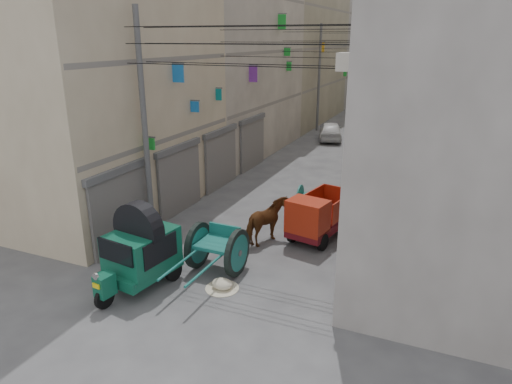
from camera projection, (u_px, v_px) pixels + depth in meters
The scene contains 18 objects.
ground at pixel (129, 357), 10.50m from camera, with size 140.00×140.00×0.00m, color #424244.
building_row_left at pixel (292, 44), 41.11m from camera, with size 8.00×62.00×14.00m.
building_row_right at pixel (488, 45), 35.12m from camera, with size 8.00×62.00×14.00m.
end_cap_building at pixel (416, 41), 65.84m from camera, with size 22.00×10.00×13.00m, color gray.
shutters_left at pixel (202, 166), 20.51m from camera, with size 0.18×14.40×2.88m.
signboards at pixel (347, 98), 28.24m from camera, with size 8.22×40.52×5.67m.
ac_units at pixel (373, 21), 13.42m from camera, with size 0.70×6.55×3.35m.
utility_poles at pixel (328, 97), 24.00m from camera, with size 7.40×22.20×8.00m.
overhead_cables at pixel (316, 43), 20.85m from camera, with size 7.40×22.52×1.12m.
auto_rickshaw at pixel (140, 249), 13.21m from camera, with size 1.86×2.89×1.98m.
tonga_cart at pixel (217, 248), 14.18m from camera, with size 1.61×3.29×1.48m.
mini_truck at pixel (317, 219), 16.36m from camera, with size 1.94×3.25×1.71m.
second_cart at pixel (314, 199), 18.91m from camera, with size 1.36×1.22×1.16m.
feed_sack at pixel (222, 284), 13.31m from camera, with size 0.62×0.50×0.31m, color beige.
horse at pixel (268, 222), 16.10m from camera, with size 0.86×1.89×1.60m, color brown.
distant_car_white at pixel (331, 131), 32.64m from camera, with size 1.55×3.85×1.31m, color silver.
distant_car_grey at pixel (380, 136), 31.28m from camera, with size 1.20×3.45×1.14m, color #5C625E.
distant_car_green at pixel (376, 108), 43.88m from camera, with size 1.54×3.80×1.10m, color #216246.
Camera 1 is at (6.13, -6.86, 6.97)m, focal length 32.00 mm.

